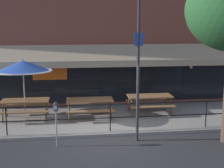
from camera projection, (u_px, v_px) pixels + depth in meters
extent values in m
plane|color=#2D2D30|center=(111.00, 137.00, 10.50)|extent=(120.00, 120.00, 0.00)
cube|color=gray|center=(105.00, 118.00, 12.44)|extent=(15.00, 4.00, 0.10)
cube|color=brown|center=(99.00, 14.00, 13.85)|extent=(15.00, 0.50, 8.34)
cube|color=black|center=(100.00, 77.00, 14.13)|extent=(12.00, 0.02, 2.30)
cube|color=orange|center=(50.00, 72.00, 13.78)|extent=(1.50, 0.02, 0.70)
cube|color=tan|center=(101.00, 53.00, 13.39)|extent=(13.80, 0.92, 0.70)
cube|color=tan|center=(103.00, 64.00, 12.97)|extent=(13.80, 0.08, 0.28)
cube|color=black|center=(189.00, 62.00, 14.39)|extent=(0.04, 0.28, 0.04)
cube|color=black|center=(190.00, 66.00, 14.29)|extent=(0.18, 0.18, 0.28)
cube|color=beige|center=(190.00, 66.00, 14.29)|extent=(0.13, 0.19, 0.20)
cylinder|color=black|center=(6.00, 122.00, 10.26)|extent=(0.04, 0.04, 0.95)
cylinder|color=black|center=(110.00, 118.00, 10.69)|extent=(0.04, 0.04, 0.95)
cylinder|color=black|center=(206.00, 114.00, 11.11)|extent=(0.04, 0.04, 0.95)
cube|color=black|center=(110.00, 104.00, 10.60)|extent=(13.80, 0.04, 0.04)
cube|color=black|center=(110.00, 118.00, 10.69)|extent=(13.80, 0.03, 0.03)
cube|color=brown|center=(25.00, 101.00, 11.99)|extent=(1.80, 0.80, 0.05)
cube|color=brown|center=(23.00, 112.00, 11.48)|extent=(1.80, 0.26, 0.04)
cube|color=brown|center=(28.00, 104.00, 12.61)|extent=(1.80, 0.26, 0.04)
cylinder|color=brown|center=(46.00, 111.00, 11.84)|extent=(0.07, 0.30, 0.73)
cylinder|color=brown|center=(47.00, 107.00, 12.47)|extent=(0.07, 0.30, 0.73)
cylinder|color=brown|center=(3.00, 113.00, 11.65)|extent=(0.07, 0.30, 0.73)
cylinder|color=brown|center=(6.00, 108.00, 12.27)|extent=(0.07, 0.30, 0.73)
cube|color=brown|center=(90.00, 100.00, 12.12)|extent=(1.80, 0.80, 0.05)
cube|color=brown|center=(91.00, 111.00, 11.61)|extent=(1.80, 0.26, 0.04)
cube|color=brown|center=(89.00, 104.00, 12.74)|extent=(1.80, 0.26, 0.04)
cylinder|color=brown|center=(111.00, 110.00, 11.97)|extent=(0.07, 0.30, 0.73)
cylinder|color=brown|center=(109.00, 106.00, 12.59)|extent=(0.07, 0.30, 0.73)
cylinder|color=brown|center=(69.00, 112.00, 11.78)|extent=(0.07, 0.30, 0.73)
cylinder|color=brown|center=(69.00, 107.00, 12.40)|extent=(0.07, 0.30, 0.73)
cube|color=brown|center=(150.00, 96.00, 12.74)|extent=(1.80, 0.80, 0.05)
cube|color=brown|center=(153.00, 107.00, 12.23)|extent=(1.80, 0.26, 0.04)
cube|color=brown|center=(146.00, 100.00, 13.36)|extent=(1.80, 0.26, 0.04)
cylinder|color=brown|center=(171.00, 106.00, 12.60)|extent=(0.07, 0.30, 0.73)
cylinder|color=brown|center=(166.00, 102.00, 13.22)|extent=(0.07, 0.30, 0.73)
cylinder|color=brown|center=(132.00, 107.00, 12.40)|extent=(0.07, 0.30, 0.73)
cylinder|color=brown|center=(129.00, 103.00, 13.02)|extent=(0.07, 0.30, 0.73)
cylinder|color=#B7B2A8|center=(24.00, 91.00, 11.79)|extent=(0.04, 0.04, 2.30)
cone|color=#2D56B7|center=(23.00, 66.00, 11.61)|extent=(2.10, 2.11, 0.45)
cylinder|color=white|center=(23.00, 71.00, 11.65)|extent=(2.14, 2.14, 0.09)
sphere|color=#B7B2A8|center=(22.00, 59.00, 11.57)|extent=(0.07, 0.07, 0.07)
cylinder|color=gray|center=(56.00, 129.00, 9.56)|extent=(0.04, 0.04, 1.15)
cylinder|color=#2D2D33|center=(56.00, 107.00, 9.43)|extent=(0.15, 0.15, 0.20)
sphere|color=#2D2D33|center=(56.00, 104.00, 9.42)|extent=(0.14, 0.14, 0.14)
cube|color=silver|center=(55.00, 108.00, 9.35)|extent=(0.08, 0.01, 0.13)
cylinder|color=#2D2D33|center=(138.00, 72.00, 9.73)|extent=(0.09, 0.09, 4.55)
cube|color=blue|center=(139.00, 39.00, 9.52)|extent=(0.28, 0.02, 0.40)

